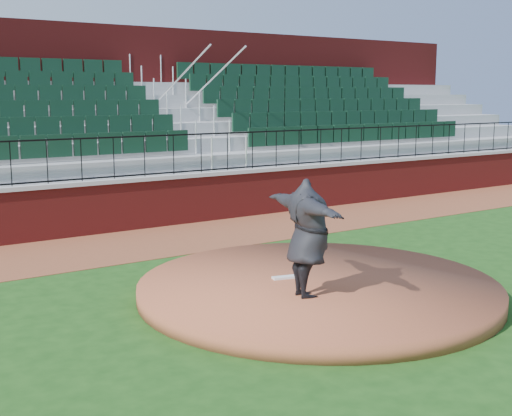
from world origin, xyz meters
The scene contains 10 objects.
ground centered at (0.00, 0.00, 0.00)m, with size 90.00×90.00×0.00m, color #184313.
warning_track centered at (0.00, 5.40, 0.01)m, with size 34.00×3.20×0.01m, color brown.
field_wall centered at (0.00, 7.00, 0.60)m, with size 34.00×0.35×1.20m, color maroon.
wall_cap centered at (0.00, 7.00, 1.25)m, with size 34.00×0.45×0.10m, color #B7B7B7.
wall_railing centered at (0.00, 7.00, 1.80)m, with size 34.00×0.05×1.00m, color black, non-canonical shape.
seating_stands centered at (0.00, 9.72, 2.30)m, with size 34.00×5.10×4.60m, color gray, non-canonical shape.
concourse_wall centered at (0.00, 12.52, 2.75)m, with size 34.00×0.50×5.50m, color maroon.
pitchers_mound centered at (0.22, -0.01, 0.12)m, with size 5.99×5.99×0.25m, color brown.
pitching_rubber centered at (-0.07, 0.42, 0.27)m, with size 0.57×0.14×0.04m, color white.
pitcher centered at (-0.47, -0.58, 1.17)m, with size 2.25×0.61×1.83m, color black.
Camera 1 is at (-6.84, -8.50, 3.34)m, focal length 47.83 mm.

